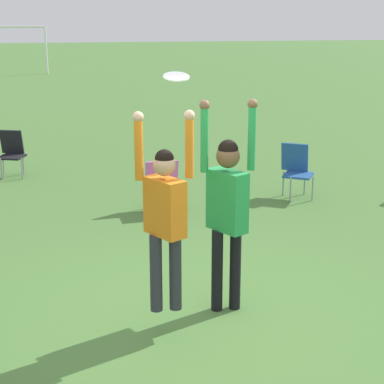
{
  "coord_description": "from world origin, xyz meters",
  "views": [
    {
      "loc": [
        -1.15,
        -5.95,
        3.1
      ],
      "look_at": [
        -0.02,
        0.26,
        1.3
      ],
      "focal_mm": 60.0,
      "sensor_mm": 36.0,
      "label": 1
    }
  ],
  "objects_px": {
    "person_jumping": "(165,209)",
    "frisbee": "(176,76)",
    "person_defending": "(227,201)",
    "camping_chair_3": "(12,150)",
    "camping_chair_0": "(296,167)",
    "camping_chair_1": "(163,183)"
  },
  "relations": [
    {
      "from": "person_jumping",
      "to": "camping_chair_3",
      "type": "height_order",
      "value": "person_jumping"
    },
    {
      "from": "person_jumping",
      "to": "camping_chair_3",
      "type": "distance_m",
      "value": 7.1
    },
    {
      "from": "camping_chair_1",
      "to": "person_jumping",
      "type": "bearing_deg",
      "value": 77.74
    },
    {
      "from": "person_jumping",
      "to": "person_defending",
      "type": "bearing_deg",
      "value": -90.0
    },
    {
      "from": "person_jumping",
      "to": "frisbee",
      "type": "bearing_deg",
      "value": -58.18
    },
    {
      "from": "person_jumping",
      "to": "frisbee",
      "type": "height_order",
      "value": "frisbee"
    },
    {
      "from": "person_defending",
      "to": "camping_chair_1",
      "type": "relative_size",
      "value": 2.9
    },
    {
      "from": "person_defending",
      "to": "frisbee",
      "type": "xyz_separation_m",
      "value": [
        -0.54,
        -0.1,
        1.29
      ]
    },
    {
      "from": "frisbee",
      "to": "camping_chair_1",
      "type": "height_order",
      "value": "frisbee"
    },
    {
      "from": "camping_chair_0",
      "to": "person_defending",
      "type": "bearing_deg",
      "value": 92.36
    },
    {
      "from": "camping_chair_0",
      "to": "camping_chair_1",
      "type": "height_order",
      "value": "camping_chair_0"
    },
    {
      "from": "camping_chair_1",
      "to": "frisbee",
      "type": "bearing_deg",
      "value": 79.63
    },
    {
      "from": "person_jumping",
      "to": "camping_chair_1",
      "type": "bearing_deg",
      "value": -38.11
    },
    {
      "from": "camping_chair_0",
      "to": "camping_chair_3",
      "type": "xyz_separation_m",
      "value": [
        -4.9,
        2.34,
        -0.02
      ]
    },
    {
      "from": "person_defending",
      "to": "person_jumping",
      "type": "bearing_deg",
      "value": -90.0
    },
    {
      "from": "camping_chair_3",
      "to": "camping_chair_0",
      "type": "bearing_deg",
      "value": 173.68
    },
    {
      "from": "frisbee",
      "to": "camping_chair_1",
      "type": "bearing_deg",
      "value": 84.47
    },
    {
      "from": "person_defending",
      "to": "camping_chair_3",
      "type": "height_order",
      "value": "person_defending"
    },
    {
      "from": "person_jumping",
      "to": "camping_chair_0",
      "type": "bearing_deg",
      "value": -63.74
    },
    {
      "from": "camping_chair_0",
      "to": "camping_chair_1",
      "type": "xyz_separation_m",
      "value": [
        -2.34,
        -0.35,
        -0.07
      ]
    },
    {
      "from": "frisbee",
      "to": "camping_chair_3",
      "type": "height_order",
      "value": "frisbee"
    },
    {
      "from": "person_defending",
      "to": "camping_chair_3",
      "type": "distance_m",
      "value": 6.94
    }
  ]
}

